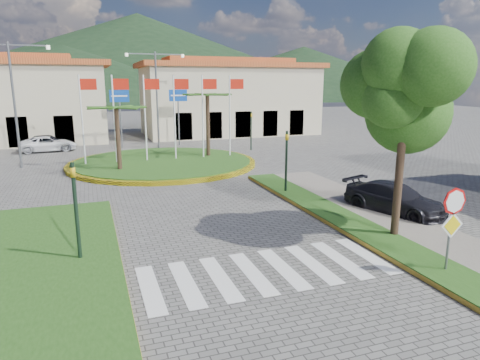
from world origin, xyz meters
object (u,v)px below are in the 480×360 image
object	(u,v)px
car_dark_a	(48,142)
deciduous_tree	(406,93)
car_dark_b	(195,131)
stop_sign	(452,217)
roundabout_island	(163,162)
car_side_right	(395,199)
white_van	(48,144)

from	to	relation	value
car_dark_a	deciduous_tree	bearing A→B (deg)	-157.20
car_dark_a	car_dark_b	size ratio (longest dim) A/B	0.95
car_dark_a	stop_sign	bearing A→B (deg)	-160.51
roundabout_island	car_side_right	size ratio (longest dim) A/B	2.83
car_dark_a	car_dark_b	bearing A→B (deg)	-78.79
white_van	car_dark_b	bearing A→B (deg)	-78.44
deciduous_tree	white_van	size ratio (longest dim) A/B	1.55
car_dark_b	stop_sign	bearing A→B (deg)	158.12
white_van	car_side_right	size ratio (longest dim) A/B	0.98
roundabout_island	deciduous_tree	distance (m)	18.55
stop_sign	car_dark_b	distance (m)	33.64
deciduous_tree	car_dark_b	world-z (taller)	deciduous_tree
stop_sign	car_dark_a	xyz separation A→B (m)	(-12.83, 30.04, -1.13)
roundabout_island	car_dark_b	distance (m)	14.67
car_side_right	roundabout_island	bearing A→B (deg)	98.42
roundabout_island	deciduous_tree	world-z (taller)	deciduous_tree
roundabout_island	car_dark_b	world-z (taller)	roundabout_island
deciduous_tree	car_side_right	world-z (taller)	deciduous_tree
car_dark_b	car_side_right	bearing A→B (deg)	163.20
stop_sign	car_dark_b	xyz separation A→B (m)	(0.64, 33.61, -1.12)
stop_sign	car_side_right	bearing A→B (deg)	64.84
white_van	car_side_right	world-z (taller)	car_side_right
deciduous_tree	car_dark_a	world-z (taller)	deciduous_tree
car_dark_b	car_side_right	world-z (taller)	car_dark_b
roundabout_island	car_dark_a	distance (m)	12.78
deciduous_tree	car_dark_a	distance (m)	30.49
car_dark_a	car_side_right	world-z (taller)	car_dark_a
white_van	car_side_right	xyz separation A→B (m)	(15.36, -23.44, 0.04)
white_van	car_dark_b	xyz separation A→B (m)	(13.41, 4.63, 0.06)
deciduous_tree	car_side_right	distance (m)	5.54
roundabout_island	car_side_right	distance (m)	16.33
stop_sign	deciduous_tree	distance (m)	4.59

